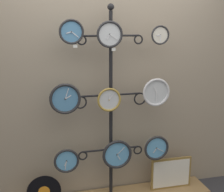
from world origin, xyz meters
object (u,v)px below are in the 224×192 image
picture_frame (171,173)px  clock_top_right (160,35)px  display_stand (111,141)px  clock_middle_right (156,92)px  clock_bottom_left (67,161)px  clock_bottom_right (156,148)px  clock_middle_center (109,100)px  clock_middle_left (65,99)px  clock_top_left (71,32)px  clock_bottom_center (117,154)px  vinyl_record (44,191)px  clock_top_center (110,34)px

picture_frame → clock_top_right: bearing=-167.8°
display_stand → clock_middle_right: size_ratio=7.09×
clock_bottom_left → clock_bottom_right: size_ratio=0.92×
clock_bottom_left → clock_middle_center: bearing=2.7°
clock_middle_left → picture_frame: size_ratio=0.64×
clock_middle_left → clock_middle_right: 0.93m
clock_top_left → clock_bottom_center: clock_top_left is taller
clock_middle_left → picture_frame: 1.51m
clock_top_right → vinyl_record: bearing=179.4°
clock_top_left → clock_bottom_left: 1.28m
clock_top_left → clock_bottom_right: 1.52m
vinyl_record → picture_frame: (1.42, 0.03, 0.01)m
clock_top_right → clock_bottom_center: size_ratio=0.60×
clock_middle_center → clock_bottom_right: bearing=-1.6°
clock_bottom_center → picture_frame: bearing=2.9°
clock_middle_right → clock_bottom_left: size_ratio=1.15×
vinyl_record → clock_bottom_center: bearing=0.1°
clock_top_left → clock_middle_center: (0.36, 0.01, -0.67)m
clock_top_left → clock_bottom_left: (-0.09, -0.01, -1.27)m
clock_middle_right → clock_bottom_right: 0.62m
clock_top_left → clock_middle_left: size_ratio=0.76×
clock_top_left → picture_frame: (1.09, 0.04, -1.59)m
clock_top_center → picture_frame: size_ratio=0.53×
clock_middle_left → clock_bottom_left: bearing=-112.0°
display_stand → vinyl_record: bearing=-172.7°
clock_middle_right → clock_bottom_left: bearing=179.9°
clock_top_center → picture_frame: (0.73, 0.05, -1.56)m
clock_bottom_right → clock_top_right: bearing=-166.1°
clock_bottom_right → vinyl_record: (-1.21, 0.01, -0.36)m
clock_middle_left → clock_middle_center: 0.44m
clock_top_left → display_stand: bearing=14.2°
clock_bottom_left → vinyl_record: 0.40m
display_stand → clock_bottom_right: display_stand is taller
clock_top_center → clock_bottom_right: (0.52, 0.01, -1.21)m
clock_top_left → clock_top_right: 0.88m
clock_middle_center → vinyl_record: bearing=-179.7°
clock_middle_left → vinyl_record: 0.99m
display_stand → clock_bottom_right: size_ratio=7.48×
clock_middle_left → clock_top_left: bearing=-13.9°
display_stand → picture_frame: bearing=-4.9°
clock_top_right → clock_middle_left: 1.13m
clock_top_left → vinyl_record: 1.63m
vinyl_record → clock_top_left: bearing=-1.4°
clock_top_center → clock_top_right: size_ratio=1.35×
clock_middle_right → clock_bottom_right: clock_middle_right is taller
clock_middle_left → clock_middle_center: clock_middle_left is taller
clock_top_left → clock_middle_right: 1.05m
clock_top_left → picture_frame: bearing=2.2°
clock_top_center → clock_middle_left: bearing=176.1°
display_stand → clock_top_center: bearing=-108.9°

